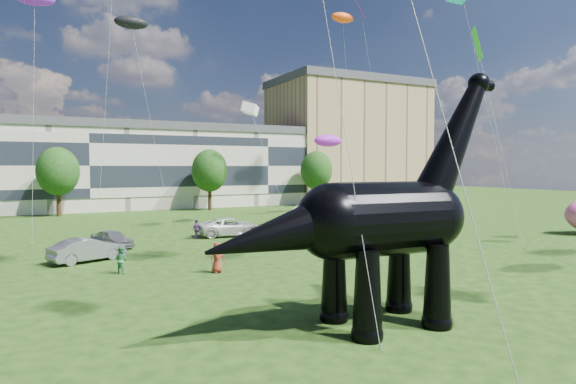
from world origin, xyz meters
name	(u,v)px	position (x,y,z in m)	size (l,w,h in m)	color
ground	(413,322)	(0.00, 0.00, 0.00)	(220.00, 220.00, 0.00)	#16330C
terrace_row	(87,169)	(-8.00, 62.00, 6.00)	(78.00, 11.00, 12.00)	beige
apartment_block	(347,143)	(40.00, 65.00, 11.00)	(28.00, 18.00, 22.00)	tan
tree_mid_left	(58,167)	(-12.00, 53.00, 6.29)	(5.20, 5.20, 9.44)	#382314
tree_mid_right	(210,167)	(8.00, 53.00, 6.29)	(5.20, 5.20, 9.44)	#382314
tree_far_right	(316,167)	(26.00, 53.00, 6.29)	(5.20, 5.20, 9.44)	#382314
dinosaur_sculpture	(373,224)	(-1.75, 0.41, 4.09)	(13.23, 3.73, 10.84)	black
car_silver	(112,239)	(-8.81, 24.65, 0.71)	(1.68, 4.17, 1.42)	#A5A4A9
car_grey	(87,250)	(-10.94, 19.62, 0.80)	(1.70, 4.86, 1.60)	gray
car_white	(231,227)	(1.79, 26.62, 0.83)	(2.77, 6.00, 1.67)	silver
car_dark	(270,234)	(3.20, 21.13, 0.78)	(2.19, 5.38, 1.56)	#595960
gazebo_near	(299,212)	(8.66, 26.21, 1.96)	(4.47, 4.47, 2.80)	white
gazebo_far	(388,205)	(21.09, 28.31, 2.00)	(5.08, 5.08, 2.84)	white
visitors	(222,240)	(-1.56, 19.43, 0.85)	(51.23, 22.10, 1.82)	teal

